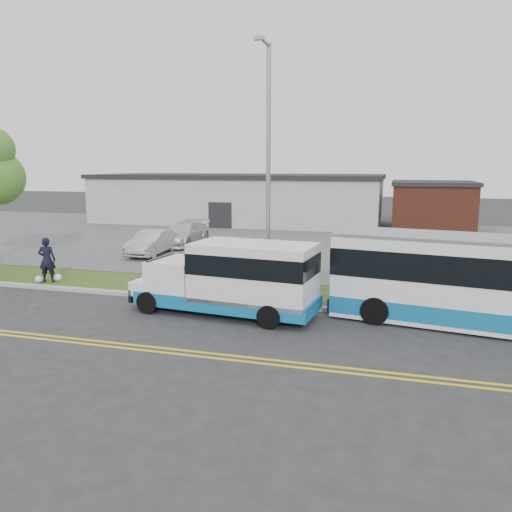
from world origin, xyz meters
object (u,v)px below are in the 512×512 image
(streetlight_near, at_px, (268,163))
(pedestrian, at_px, (47,260))
(shuttle_bus, at_px, (236,277))
(parked_car_b, at_px, (184,234))
(parked_car_a, at_px, (152,242))
(transit_bus, at_px, (503,284))

(streetlight_near, xyz_separation_m, pedestrian, (-9.71, -0.83, -4.15))
(shuttle_bus, bearing_deg, parked_car_b, 126.62)
(streetlight_near, height_order, parked_car_a, streetlight_near)
(streetlight_near, height_order, shuttle_bus, streetlight_near)
(transit_bus, bearing_deg, parked_car_b, 151.65)
(parked_car_a, bearing_deg, shuttle_bus, -51.19)
(parked_car_b, bearing_deg, pedestrian, -97.91)
(streetlight_near, height_order, pedestrian, streetlight_near)
(transit_bus, relative_size, pedestrian, 5.47)
(shuttle_bus, bearing_deg, streetlight_near, 88.78)
(shuttle_bus, height_order, parked_car_a, shuttle_bus)
(shuttle_bus, relative_size, transit_bus, 0.63)
(streetlight_near, bearing_deg, transit_bus, -14.61)
(shuttle_bus, bearing_deg, pedestrian, 173.36)
(shuttle_bus, bearing_deg, parked_car_a, 136.64)
(parked_car_a, xyz_separation_m, parked_car_b, (0.30, 3.77, 0.03))
(shuttle_bus, distance_m, parked_car_a, 12.55)
(parked_car_a, bearing_deg, pedestrian, -100.86)
(transit_bus, relative_size, parked_car_a, 2.54)
(parked_car_a, relative_size, parked_car_b, 0.84)
(pedestrian, distance_m, parked_car_b, 11.29)
(pedestrian, bearing_deg, streetlight_near, 165.07)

